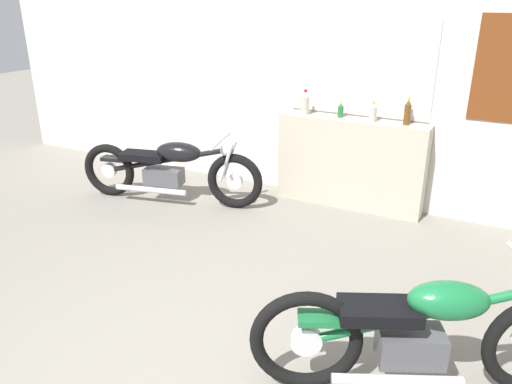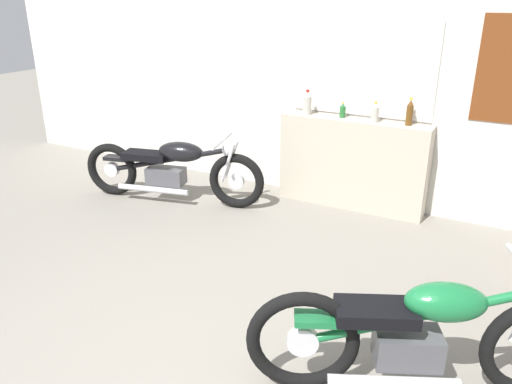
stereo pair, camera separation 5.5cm
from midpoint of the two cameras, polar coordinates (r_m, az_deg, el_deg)
name	(u,v)px [view 1 (the left image)]	position (r m, az deg, el deg)	size (l,w,h in m)	color
wall_back	(357,77)	(5.53, 11.21, 12.80)	(10.00, 0.07, 2.80)	silver
sill_counter	(350,163)	(5.57, 10.42, 3.25)	(1.61, 0.28, 0.99)	#B7AD99
bottle_leftmost	(305,104)	(5.55, 5.35, 10.03)	(0.09, 0.09, 0.27)	#B7B2A8
bottle_left_center	(341,111)	(5.48, 9.35, 9.18)	(0.06, 0.06, 0.16)	#23662D
bottle_center	(373,113)	(5.34, 12.92, 8.82)	(0.08, 0.08, 0.21)	#B7B2A8
bottle_right_center	(407,113)	(5.30, 16.63, 8.69)	(0.07, 0.07, 0.28)	#5B3814
motorcycle_green	(424,333)	(3.14, 18.16, -15.05)	(1.87, 1.00, 0.85)	black
motorcycle_black	(169,169)	(5.70, -10.15, 2.60)	(2.11, 0.76, 0.78)	black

